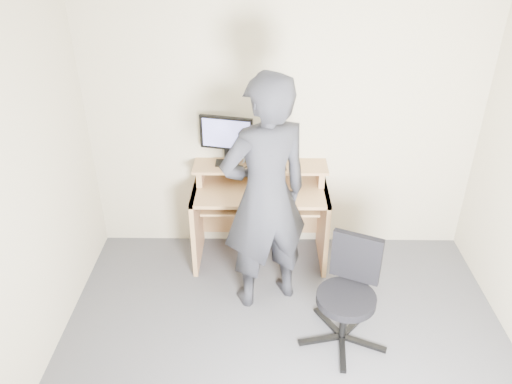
{
  "coord_description": "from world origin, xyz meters",
  "views": [
    {
      "loc": [
        -0.19,
        -2.38,
        2.93
      ],
      "look_at": [
        -0.23,
        1.05,
        0.95
      ],
      "focal_mm": 35.0,
      "sensor_mm": 36.0,
      "label": 1
    }
  ],
  "objects_px": {
    "desk": "(260,204)",
    "person": "(265,197)",
    "office_chair": "(349,289)",
    "monitor": "(226,136)"
  },
  "relations": [
    {
      "from": "desk",
      "to": "person",
      "type": "bearing_deg",
      "value": -86.21
    },
    {
      "from": "monitor",
      "to": "person",
      "type": "bearing_deg",
      "value": -51.62
    },
    {
      "from": "monitor",
      "to": "person",
      "type": "xyz_separation_m",
      "value": [
        0.34,
        -0.71,
        -0.19
      ]
    },
    {
      "from": "office_chair",
      "to": "person",
      "type": "height_order",
      "value": "person"
    },
    {
      "from": "desk",
      "to": "person",
      "type": "relative_size",
      "value": 0.61
    },
    {
      "from": "desk",
      "to": "office_chair",
      "type": "relative_size",
      "value": 1.43
    },
    {
      "from": "desk",
      "to": "monitor",
      "type": "distance_m",
      "value": 0.71
    },
    {
      "from": "desk",
      "to": "office_chair",
      "type": "height_order",
      "value": "desk"
    },
    {
      "from": "monitor",
      "to": "person",
      "type": "relative_size",
      "value": 0.24
    },
    {
      "from": "office_chair",
      "to": "person",
      "type": "bearing_deg",
      "value": 168.64
    }
  ]
}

